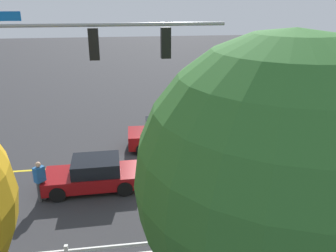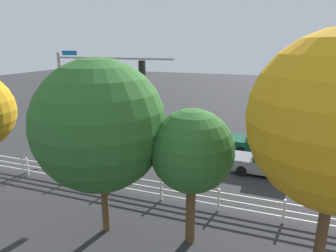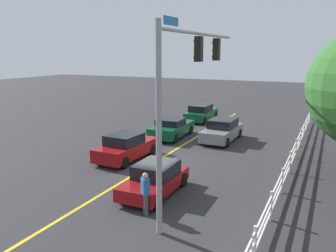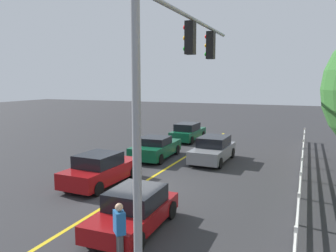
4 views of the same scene
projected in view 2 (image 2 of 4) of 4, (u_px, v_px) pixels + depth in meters
ground_plane at (177, 150)px, 21.84m from camera, size 120.00×120.00×0.00m
lane_center_stripe at (230, 157)px, 20.52m from camera, size 28.00×0.16×0.01m
signal_assembly at (91, 86)px, 18.47m from camera, size 7.97×0.38×7.28m
car_1 at (183, 134)px, 23.25m from camera, size 4.39×2.08×1.54m
car_2 at (270, 163)px, 17.66m from camera, size 4.47×2.02×1.54m
car_3 at (263, 144)px, 21.17m from camera, size 4.50×2.14×1.41m
car_4 at (118, 145)px, 21.02m from camera, size 3.95×1.91×1.36m
pedestrian at (89, 141)px, 21.03m from camera, size 0.47×0.47×1.69m
white_rail_fence at (189, 194)px, 14.23m from camera, size 26.10×0.10×1.15m
tree_2 at (192, 151)px, 10.77m from camera, size 3.15×3.15×5.45m
tree_3 at (100, 125)px, 11.25m from camera, size 5.18×5.18×7.24m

